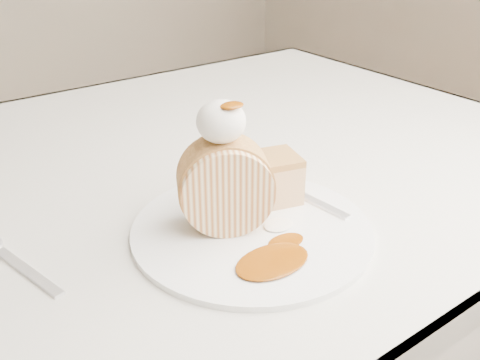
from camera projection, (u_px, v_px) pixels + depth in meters
table at (139, 229)px, 0.81m from camera, size 1.40×0.90×0.75m
plate at (252, 229)px, 0.63m from camera, size 0.35×0.35×0.01m
roulade_slice at (226, 186)px, 0.61m from camera, size 0.12×0.10×0.11m
cake_chunk at (273, 181)px, 0.68m from camera, size 0.08×0.07×0.05m
whipped_cream at (221, 121)px, 0.58m from camera, size 0.05×0.05×0.05m
caramel_drizzle at (232, 100)px, 0.56m from camera, size 0.03×0.02×0.01m
caramel_pool at (272, 261)px, 0.57m from camera, size 0.10×0.08×0.00m
fork at (311, 199)px, 0.69m from camera, size 0.04×0.17×0.00m
spoon at (28, 271)px, 0.56m from camera, size 0.06×0.15×0.00m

